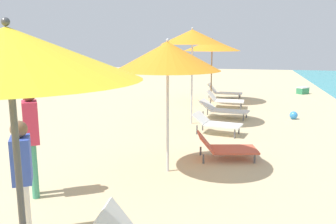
{
  "coord_description": "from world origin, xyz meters",
  "views": [
    {
      "loc": [
        2.04,
        6.57,
        2.42
      ],
      "look_at": [
        0.68,
        12.5,
        1.23
      ],
      "focal_mm": 38.04,
      "sensor_mm": 36.0,
      "label": 1
    }
  ],
  "objects_px": {
    "lounger_fifth_shoreside": "(223,109)",
    "lounger_farthest_inland": "(224,99)",
    "umbrella_fourth": "(168,56)",
    "lounger_fifth_inland": "(216,123)",
    "beach_ball": "(294,115)",
    "cooler_box": "(303,90)",
    "lounger_farthest_shoreside": "(224,92)",
    "umbrella_third": "(8,54)",
    "umbrella_farthest": "(212,45)",
    "person_walking_mid": "(31,130)",
    "umbrella_fifth": "(192,37)",
    "person_walking_near": "(22,169)",
    "lounger_fourth_shoreside": "(225,147)"
  },
  "relations": [
    {
      "from": "lounger_farthest_shoreside",
      "to": "lounger_farthest_inland",
      "type": "xyz_separation_m",
      "value": [
        0.18,
        -2.31,
        0.02
      ]
    },
    {
      "from": "umbrella_third",
      "to": "lounger_fifth_shoreside",
      "type": "xyz_separation_m",
      "value": [
        0.85,
        9.32,
        -2.06
      ]
    },
    {
      "from": "lounger_fifth_inland",
      "to": "cooler_box",
      "type": "distance_m",
      "value": 9.18
    },
    {
      "from": "umbrella_fourth",
      "to": "lounger_fourth_shoreside",
      "type": "relative_size",
      "value": 1.84
    },
    {
      "from": "umbrella_third",
      "to": "person_walking_near",
      "type": "xyz_separation_m",
      "value": [
        -1.02,
        1.43,
        -1.43
      ]
    },
    {
      "from": "lounger_fifth_shoreside",
      "to": "umbrella_farthest",
      "type": "bearing_deg",
      "value": 113.22
    },
    {
      "from": "lounger_farthest_shoreside",
      "to": "umbrella_fourth",
      "type": "bearing_deg",
      "value": -88.53
    },
    {
      "from": "lounger_fourth_shoreside",
      "to": "cooler_box",
      "type": "bearing_deg",
      "value": 60.66
    },
    {
      "from": "umbrella_fifth",
      "to": "person_walking_mid",
      "type": "height_order",
      "value": "umbrella_fifth"
    },
    {
      "from": "umbrella_third",
      "to": "lounger_fifth_inland",
      "type": "relative_size",
      "value": 1.91
    },
    {
      "from": "lounger_farthest_inland",
      "to": "beach_ball",
      "type": "relative_size",
      "value": 5.52
    },
    {
      "from": "beach_ball",
      "to": "lounger_fifth_inland",
      "type": "bearing_deg",
      "value": -132.44
    },
    {
      "from": "lounger_farthest_shoreside",
      "to": "person_walking_mid",
      "type": "relative_size",
      "value": 0.85
    },
    {
      "from": "beach_ball",
      "to": "cooler_box",
      "type": "height_order",
      "value": "cooler_box"
    },
    {
      "from": "umbrella_farthest",
      "to": "person_walking_mid",
      "type": "distance_m",
      "value": 10.02
    },
    {
      "from": "umbrella_fourth",
      "to": "lounger_fifth_inland",
      "type": "bearing_deg",
      "value": 77.93
    },
    {
      "from": "lounger_fourth_shoreside",
      "to": "person_walking_near",
      "type": "xyz_separation_m",
      "value": [
        -2.22,
        -3.66,
        0.65
      ]
    },
    {
      "from": "lounger_fourth_shoreside",
      "to": "lounger_farthest_shoreside",
      "type": "relative_size",
      "value": 0.89
    },
    {
      "from": "umbrella_third",
      "to": "beach_ball",
      "type": "relative_size",
      "value": 10.31
    },
    {
      "from": "lounger_farthest_shoreside",
      "to": "lounger_farthest_inland",
      "type": "distance_m",
      "value": 2.32
    },
    {
      "from": "person_walking_mid",
      "to": "person_walking_near",
      "type": "bearing_deg",
      "value": -96.56
    },
    {
      "from": "lounger_fifth_inland",
      "to": "person_walking_near",
      "type": "bearing_deg",
      "value": -97.04
    },
    {
      "from": "umbrella_third",
      "to": "umbrella_fifth",
      "type": "relative_size",
      "value": 0.91
    },
    {
      "from": "umbrella_third",
      "to": "beach_ball",
      "type": "height_order",
      "value": "umbrella_third"
    },
    {
      "from": "lounger_farthest_shoreside",
      "to": "person_walking_near",
      "type": "bearing_deg",
      "value": -93.67
    },
    {
      "from": "umbrella_fourth",
      "to": "umbrella_farthest",
      "type": "height_order",
      "value": "umbrella_farthest"
    },
    {
      "from": "lounger_fifth_inland",
      "to": "cooler_box",
      "type": "bearing_deg",
      "value": 79.6
    },
    {
      "from": "person_walking_near",
      "to": "lounger_farthest_shoreside",
      "type": "bearing_deg",
      "value": -128.76
    },
    {
      "from": "umbrella_fourth",
      "to": "lounger_fourth_shoreside",
      "type": "height_order",
      "value": "umbrella_fourth"
    },
    {
      "from": "lounger_farthest_shoreside",
      "to": "person_walking_mid",
      "type": "height_order",
      "value": "person_walking_mid"
    },
    {
      "from": "umbrella_third",
      "to": "lounger_farthest_shoreside",
      "type": "relative_size",
      "value": 1.7
    },
    {
      "from": "lounger_fifth_shoreside",
      "to": "lounger_farthest_inland",
      "type": "relative_size",
      "value": 1.2
    },
    {
      "from": "umbrella_fifth",
      "to": "lounger_fifth_shoreside",
      "type": "bearing_deg",
      "value": 50.95
    },
    {
      "from": "umbrella_fifth",
      "to": "lounger_fifth_shoreside",
      "type": "xyz_separation_m",
      "value": [
        0.87,
        1.07,
        -2.29
      ]
    },
    {
      "from": "lounger_fifth_shoreside",
      "to": "lounger_fifth_inland",
      "type": "bearing_deg",
      "value": -80.53
    },
    {
      "from": "lounger_farthest_inland",
      "to": "person_walking_mid",
      "type": "distance_m",
      "value": 8.99
    },
    {
      "from": "umbrella_fifth",
      "to": "cooler_box",
      "type": "distance_m",
      "value": 8.88
    },
    {
      "from": "person_walking_mid",
      "to": "umbrella_fifth",
      "type": "bearing_deg",
      "value": 39.29
    },
    {
      "from": "lounger_fifth_shoreside",
      "to": "person_walking_mid",
      "type": "height_order",
      "value": "person_walking_mid"
    },
    {
      "from": "lounger_fifth_shoreside",
      "to": "person_walking_near",
      "type": "xyz_separation_m",
      "value": [
        -1.87,
        -7.89,
        0.62
      ]
    },
    {
      "from": "lounger_fifth_inland",
      "to": "person_walking_mid",
      "type": "height_order",
      "value": "person_walking_mid"
    },
    {
      "from": "umbrella_fifth",
      "to": "lounger_farthest_inland",
      "type": "height_order",
      "value": "umbrella_fifth"
    },
    {
      "from": "umbrella_fourth",
      "to": "lounger_fifth_shoreside",
      "type": "bearing_deg",
      "value": 82.72
    },
    {
      "from": "person_walking_near",
      "to": "umbrella_fourth",
      "type": "bearing_deg",
      "value": -145.35
    },
    {
      "from": "lounger_fourth_shoreside",
      "to": "umbrella_fifth",
      "type": "relative_size",
      "value": 0.47
    },
    {
      "from": "lounger_fourth_shoreside",
      "to": "umbrella_fourth",
      "type": "bearing_deg",
      "value": -150.03
    },
    {
      "from": "lounger_fourth_shoreside",
      "to": "person_walking_mid",
      "type": "height_order",
      "value": "person_walking_mid"
    },
    {
      "from": "umbrella_fifth",
      "to": "lounger_fifth_shoreside",
      "type": "distance_m",
      "value": 2.68
    },
    {
      "from": "beach_ball",
      "to": "cooler_box",
      "type": "distance_m",
      "value": 6.19
    },
    {
      "from": "lounger_fourth_shoreside",
      "to": "lounger_farthest_inland",
      "type": "height_order",
      "value": "lounger_farthest_inland"
    }
  ]
}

